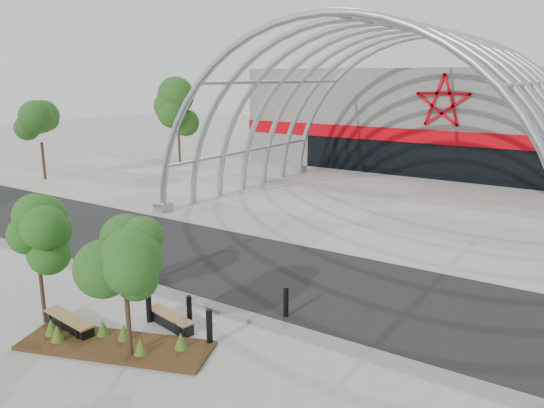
# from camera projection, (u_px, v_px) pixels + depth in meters

# --- Properties ---
(ground) EXTENTS (140.00, 140.00, 0.00)m
(ground) POSITION_uv_depth(u_px,v_px,m) (207.00, 302.00, 17.89)
(ground) COLOR #999A95
(ground) RESTS_ON ground
(road) EXTENTS (140.00, 7.00, 0.02)m
(road) POSITION_uv_depth(u_px,v_px,m) (265.00, 271.00, 20.72)
(road) COLOR black
(road) RESTS_ON ground
(forecourt) EXTENTS (60.00, 17.00, 0.04)m
(forecourt) POSITION_uv_depth(u_px,v_px,m) (383.00, 208.00, 30.43)
(forecourt) COLOR #9F9A8F
(forecourt) RESTS_ON ground
(kerb) EXTENTS (60.00, 0.50, 0.12)m
(kerb) POSITION_uv_depth(u_px,v_px,m) (202.00, 303.00, 17.68)
(kerb) COLOR slate
(kerb) RESTS_ON ground
(arena_building) EXTENTS (34.00, 15.24, 8.00)m
(arena_building) POSITION_uv_depth(u_px,v_px,m) (468.00, 118.00, 44.02)
(arena_building) COLOR #63635E
(arena_building) RESTS_ON ground
(vault_canopy) EXTENTS (20.80, 15.80, 20.36)m
(vault_canopy) POSITION_uv_depth(u_px,v_px,m) (383.00, 208.00, 30.43)
(vault_canopy) COLOR #9FA4AA
(vault_canopy) RESTS_ON ground
(planting_bed) EXTENTS (5.71, 3.45, 0.58)m
(planting_bed) POSITION_uv_depth(u_px,v_px,m) (113.00, 342.00, 14.90)
(planting_bed) COLOR #31230D
(planting_bed) RESTS_ON ground
(street_tree_0) EXTENTS (1.65, 1.65, 3.77)m
(street_tree_0) POSITION_uv_depth(u_px,v_px,m) (36.00, 239.00, 15.80)
(street_tree_0) COLOR #331F13
(street_tree_0) RESTS_ON ground
(street_tree_1) EXTENTS (1.71, 1.71, 4.04)m
(street_tree_1) POSITION_uv_depth(u_px,v_px,m) (124.00, 256.00, 13.68)
(street_tree_1) COLOR black
(street_tree_1) RESTS_ON ground
(bench_0) EXTENTS (2.18, 0.71, 0.45)m
(bench_0) POSITION_uv_depth(u_px,v_px,m) (69.00, 324.00, 15.82)
(bench_0) COLOR black
(bench_0) RESTS_ON ground
(bench_1) EXTENTS (2.00, 0.81, 0.41)m
(bench_1) POSITION_uv_depth(u_px,v_px,m) (170.00, 321.00, 16.09)
(bench_1) COLOR black
(bench_1) RESTS_ON ground
(bollard_0) EXTENTS (0.18, 0.18, 1.12)m
(bollard_0) POSITION_uv_depth(u_px,v_px,m) (143.00, 272.00, 19.07)
(bollard_0) COLOR black
(bollard_0) RESTS_ON ground
(bollard_1) EXTENTS (0.18, 0.18, 1.10)m
(bollard_1) POSITION_uv_depth(u_px,v_px,m) (149.00, 305.00, 16.34)
(bollard_1) COLOR black
(bollard_1) RESTS_ON ground
(bollard_2) EXTENTS (0.16, 0.16, 0.99)m
(bollard_2) POSITION_uv_depth(u_px,v_px,m) (189.00, 311.00, 16.06)
(bollard_2) COLOR black
(bollard_2) RESTS_ON ground
(bollard_3) EXTENTS (0.18, 0.18, 1.10)m
(bollard_3) POSITION_uv_depth(u_px,v_px,m) (209.00, 327.00, 14.89)
(bollard_3) COLOR black
(bollard_3) RESTS_ON ground
(bollard_4) EXTENTS (0.16, 0.16, 1.00)m
(bollard_4) POSITION_uv_depth(u_px,v_px,m) (286.00, 302.00, 16.68)
(bollard_4) COLOR black
(bollard_4) RESTS_ON ground
(bg_tree_0) EXTENTS (3.00, 3.00, 6.45)m
(bg_tree_0) POSITION_uv_depth(u_px,v_px,m) (178.00, 110.00, 43.74)
(bg_tree_0) COLOR black
(bg_tree_0) RESTS_ON ground
(bg_tree_2) EXTENTS (2.55, 2.55, 5.38)m
(bg_tree_2) POSITION_uv_depth(u_px,v_px,m) (40.00, 127.00, 37.99)
(bg_tree_2) COLOR #2F1F13
(bg_tree_2) RESTS_ON ground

